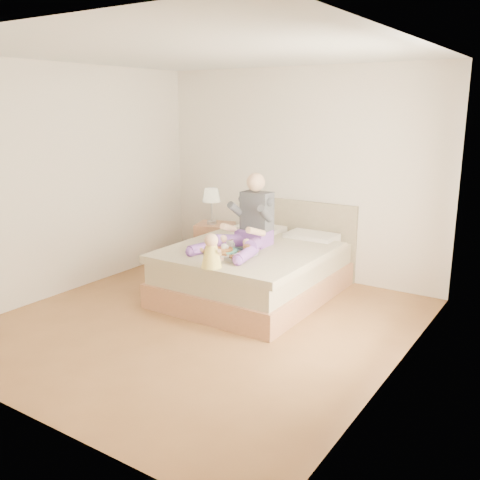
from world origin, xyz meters
The scene contains 7 objects.
room centered at (0.08, 0.01, 1.51)m, with size 4.02×4.22×2.71m.
bed centered at (0.00, 1.08, 0.32)m, with size 1.70×2.18×1.00m.
nightstand centered at (-1.13, 1.79, 0.30)m, with size 0.60×0.57×0.60m.
lamp centered at (-1.15, 1.74, 0.98)m, with size 0.24×0.24×0.50m.
adult centered at (-0.03, 0.93, 0.87)m, with size 0.74×1.04×0.88m.
tray centered at (-0.02, 0.55, 0.64)m, with size 0.59×0.50×0.15m.
baby centered at (0.08, 0.06, 0.75)m, with size 0.24×0.32×0.36m.
Camera 1 is at (3.19, -4.17, 2.22)m, focal length 40.00 mm.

